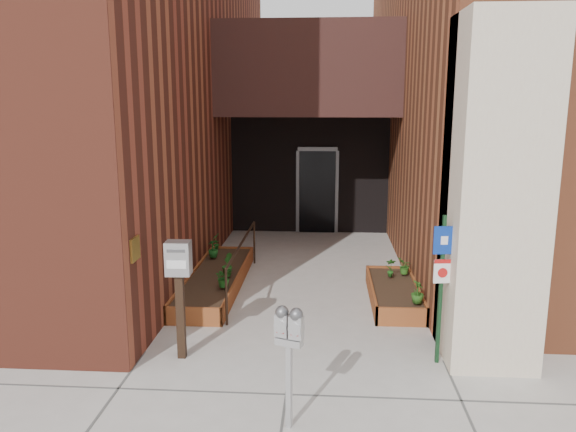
# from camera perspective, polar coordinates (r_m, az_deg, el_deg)

# --- Properties ---
(ground) EXTENTS (80.00, 80.00, 0.00)m
(ground) POSITION_cam_1_polar(r_m,az_deg,el_deg) (7.72, 0.37, -14.06)
(ground) COLOR #9E9991
(ground) RESTS_ON ground
(architecture) EXTENTS (20.00, 14.60, 10.00)m
(architecture) POSITION_cam_1_polar(r_m,az_deg,el_deg) (13.94, 1.48, 18.38)
(architecture) COLOR maroon
(architecture) RESTS_ON ground
(planter_left) EXTENTS (0.90, 3.60, 0.30)m
(planter_left) POSITION_cam_1_polar(r_m,az_deg,el_deg) (10.36, -7.32, -6.53)
(planter_left) COLOR brown
(planter_left) RESTS_ON ground
(planter_right) EXTENTS (0.80, 2.20, 0.30)m
(planter_right) POSITION_cam_1_polar(r_m,az_deg,el_deg) (9.76, 10.70, -7.79)
(planter_right) COLOR brown
(planter_right) RESTS_ON ground
(handrail) EXTENTS (0.04, 3.34, 0.90)m
(handrail) POSITION_cam_1_polar(r_m,az_deg,el_deg) (10.05, -4.67, -3.39)
(handrail) COLOR black
(handrail) RESTS_ON ground
(parking_meter) EXTENTS (0.31, 0.20, 1.33)m
(parking_meter) POSITION_cam_1_polar(r_m,az_deg,el_deg) (5.79, 0.11, -12.00)
(parking_meter) COLOR #AEADB0
(parking_meter) RESTS_ON ground
(sign_post) EXTENTS (0.27, 0.08, 1.96)m
(sign_post) POSITION_cam_1_polar(r_m,az_deg,el_deg) (7.37, 15.36, -5.71)
(sign_post) COLOR #13351B
(sign_post) RESTS_ON ground
(payment_dropbox) EXTENTS (0.32, 0.25, 1.59)m
(payment_dropbox) POSITION_cam_1_polar(r_m,az_deg,el_deg) (7.41, -11.01, -5.87)
(payment_dropbox) COLOR black
(payment_dropbox) RESTS_ON ground
(shrub_left_a) EXTENTS (0.42, 0.42, 0.33)m
(shrub_left_a) POSITION_cam_1_polar(r_m,az_deg,el_deg) (9.44, -6.53, -6.19)
(shrub_left_a) COLOR #1B5718
(shrub_left_a) RESTS_ON planter_left
(shrub_left_b) EXTENTS (0.25, 0.25, 0.41)m
(shrub_left_b) POSITION_cam_1_polar(r_m,az_deg,el_deg) (10.00, -6.21, -4.94)
(shrub_left_b) COLOR #1A5017
(shrub_left_b) RESTS_ON planter_left
(shrub_left_c) EXTENTS (0.28, 0.28, 0.36)m
(shrub_left_c) POSITION_cam_1_polar(r_m,az_deg,el_deg) (11.21, -7.62, -3.28)
(shrub_left_c) COLOR #17511A
(shrub_left_c) RESTS_ON planter_left
(shrub_left_d) EXTENTS (0.20, 0.20, 0.34)m
(shrub_left_d) POSITION_cam_1_polar(r_m,az_deg,el_deg) (11.83, -7.30, -2.52)
(shrub_left_d) COLOR #1A5A19
(shrub_left_d) RESTS_ON planter_left
(shrub_right_a) EXTENTS (0.23, 0.23, 0.35)m
(shrub_right_a) POSITION_cam_1_polar(r_m,az_deg,el_deg) (8.89, 13.03, -7.52)
(shrub_right_a) COLOR #255016
(shrub_right_a) RESTS_ON planter_right
(shrub_right_b) EXTENTS (0.18, 0.18, 0.34)m
(shrub_right_b) POSITION_cam_1_polar(r_m,az_deg,el_deg) (10.07, 10.40, -5.16)
(shrub_right_b) COLOR #1F5E1A
(shrub_right_b) RESTS_ON planter_right
(shrub_right_c) EXTENTS (0.30, 0.30, 0.29)m
(shrub_right_c) POSITION_cam_1_polar(r_m,az_deg,el_deg) (10.27, 11.77, -5.01)
(shrub_right_c) COLOR #2B631C
(shrub_right_c) RESTS_ON planter_right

